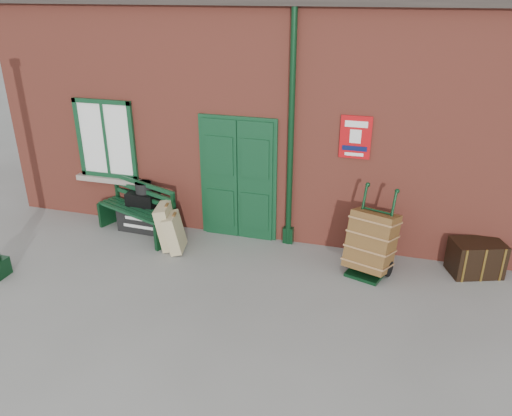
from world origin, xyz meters
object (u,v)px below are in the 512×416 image
at_px(porter_trolley, 371,242).
at_px(dark_trunk, 476,258).
at_px(houdini_trunk, 147,217).
at_px(bench, 138,208).

bearing_deg(porter_trolley, dark_trunk, 32.74).
relative_size(porter_trolley, dark_trunk, 1.78).
height_order(houdini_trunk, porter_trolley, porter_trolley).
distance_m(houdini_trunk, porter_trolley, 4.24).
xyz_separation_m(houdini_trunk, porter_trolley, (4.21, -0.43, 0.29)).
xyz_separation_m(bench, porter_trolley, (4.27, -0.24, 0.03)).
bearing_deg(bench, porter_trolley, 17.60).
xyz_separation_m(houdini_trunk, dark_trunk, (5.85, 0.00, 0.03)).
bearing_deg(dark_trunk, porter_trolley, 174.88).
xyz_separation_m(bench, houdini_trunk, (0.06, 0.19, -0.26)).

